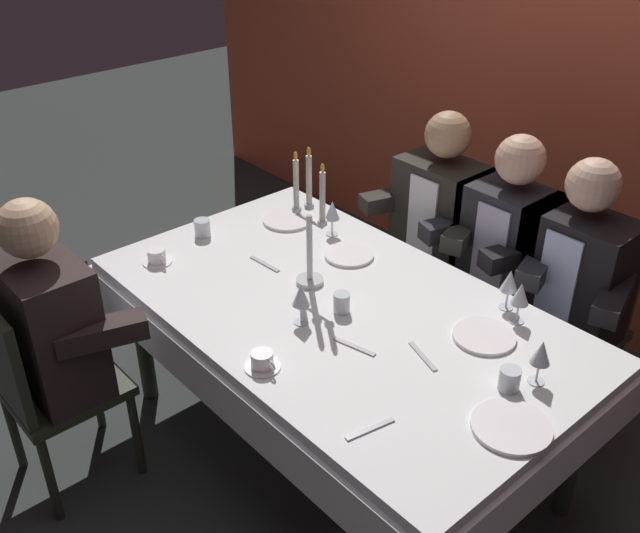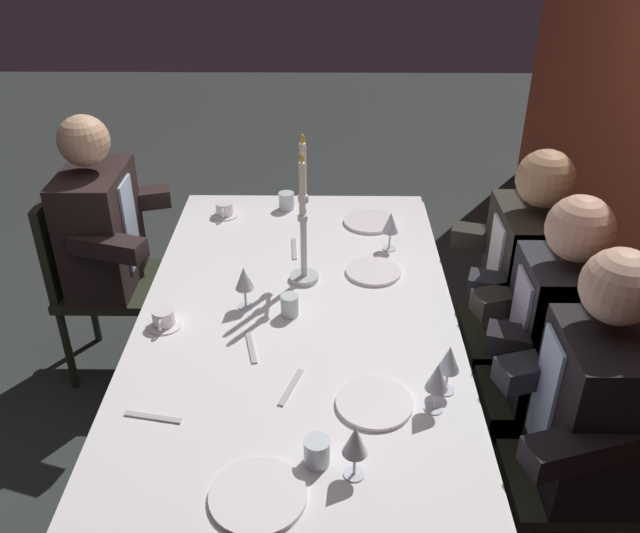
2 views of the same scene
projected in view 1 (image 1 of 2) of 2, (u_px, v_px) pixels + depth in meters
ground_plane at (336, 447)px, 3.14m from camera, size 12.00×12.00×0.00m
back_wall at (601, 66)px, 3.39m from camera, size 6.00×0.12×2.70m
dining_table at (338, 330)px, 2.82m from camera, size 1.94×1.14×0.74m
candelabra at (309, 231)px, 2.77m from camera, size 0.19×0.11×0.58m
dinner_plate_0 at (349, 255)px, 3.07m from camera, size 0.21×0.21×0.01m
dinner_plate_1 at (287, 220)px, 3.35m from camera, size 0.23×0.23×0.01m
dinner_plate_2 at (484, 336)px, 2.57m from camera, size 0.23×0.23×0.01m
dinner_plate_3 at (511, 427)px, 2.18m from camera, size 0.25×0.25×0.01m
wine_glass_0 at (332, 211)px, 3.18m from camera, size 0.07×0.07×0.16m
wine_glass_1 at (520, 295)px, 2.61m from camera, size 0.07×0.07×0.16m
wine_glass_2 at (541, 354)px, 2.31m from camera, size 0.07×0.07×0.16m
wine_glass_3 at (510, 282)px, 2.68m from camera, size 0.07×0.07×0.16m
wine_glass_4 at (301, 296)px, 2.60m from camera, size 0.07×0.07×0.16m
water_tumbler_0 at (342, 303)px, 2.70m from camera, size 0.06×0.06×0.08m
water_tumbler_1 at (510, 379)px, 2.32m from camera, size 0.07×0.07×0.08m
water_tumbler_2 at (202, 228)px, 3.21m from camera, size 0.07×0.07×0.08m
coffee_cup_0 at (262, 361)px, 2.42m from camera, size 0.13×0.12×0.06m
coffee_cup_1 at (157, 257)px, 3.02m from camera, size 0.13×0.12×0.06m
fork_0 at (370, 429)px, 2.18m from camera, size 0.05×0.17×0.01m
spoon_1 at (354, 346)px, 2.53m from camera, size 0.17×0.06×0.01m
fork_2 at (422, 356)px, 2.48m from camera, size 0.17×0.07×0.01m
fork_3 at (265, 264)px, 3.02m from camera, size 0.17×0.03×0.01m
seated_diner_0 at (48, 325)px, 2.65m from camera, size 0.63×0.48×1.24m
seated_diner_1 at (441, 215)px, 3.42m from camera, size 0.63×0.48×1.24m
seated_diner_2 at (508, 244)px, 3.18m from camera, size 0.63×0.48×1.24m
seated_diner_3 at (575, 274)px, 2.96m from camera, size 0.63×0.48×1.24m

